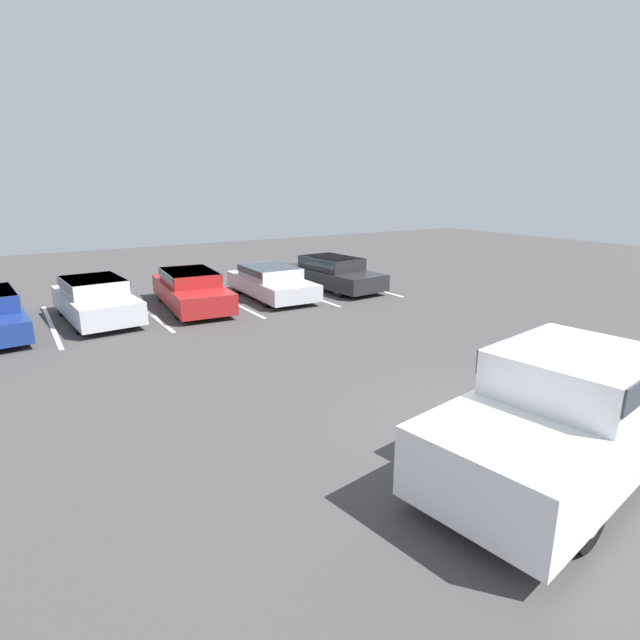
% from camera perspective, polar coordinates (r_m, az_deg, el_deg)
% --- Properties ---
extents(ground_plane, '(60.00, 60.00, 0.00)m').
position_cam_1_polar(ground_plane, '(8.96, 21.06, -12.67)').
color(ground_plane, '#423F3F').
extents(stall_stripe_b, '(0.12, 5.45, 0.01)m').
position_cam_1_polar(stall_stripe_b, '(16.83, -28.36, -0.51)').
color(stall_stripe_b, white).
rests_on(stall_stripe_b, ground_plane).
extents(stall_stripe_c, '(0.12, 5.45, 0.01)m').
position_cam_1_polar(stall_stripe_c, '(17.22, -18.93, 0.84)').
color(stall_stripe_c, white).
rests_on(stall_stripe_c, ground_plane).
extents(stall_stripe_d, '(0.12, 5.45, 0.01)m').
position_cam_1_polar(stall_stripe_d, '(18.06, -10.15, 2.08)').
color(stall_stripe_d, white).
rests_on(stall_stripe_d, ground_plane).
extents(stall_stripe_e, '(0.12, 5.45, 0.01)m').
position_cam_1_polar(stall_stripe_e, '(19.29, -2.30, 3.14)').
color(stall_stripe_e, white).
rests_on(stall_stripe_e, ground_plane).
extents(stall_stripe_f, '(0.12, 5.45, 0.01)m').
position_cam_1_polar(stall_stripe_f, '(20.83, 4.51, 4.01)').
color(stall_stripe_f, white).
rests_on(stall_stripe_f, ground_plane).
extents(pickup_truck, '(6.15, 2.85, 1.84)m').
position_cam_1_polar(pickup_truck, '(8.32, 27.60, -8.68)').
color(pickup_truck, white).
rests_on(pickup_truck, ground_plane).
extents(parked_sedan_b, '(2.06, 4.38, 1.29)m').
position_cam_1_polar(parked_sedan_b, '(16.72, -24.30, 2.30)').
color(parked_sedan_b, '#B7BABF').
rests_on(parked_sedan_b, ground_plane).
extents(parked_sedan_c, '(2.15, 4.91, 1.24)m').
position_cam_1_polar(parked_sedan_c, '(17.44, -14.55, 3.56)').
color(parked_sedan_c, maroon).
rests_on(parked_sedan_c, ground_plane).
extents(parked_sedan_d, '(2.00, 4.54, 1.14)m').
position_cam_1_polar(parked_sedan_d, '(18.50, -5.63, 4.48)').
color(parked_sedan_d, '#B7BABF').
rests_on(parked_sedan_d, ground_plane).
extents(parked_sedan_e, '(2.12, 4.75, 1.26)m').
position_cam_1_polar(parked_sedan_e, '(19.98, 1.42, 5.53)').
color(parked_sedan_e, '#232326').
rests_on(parked_sedan_e, ground_plane).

